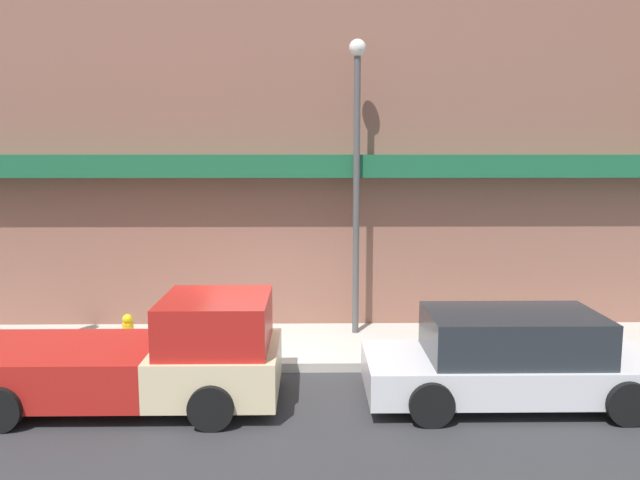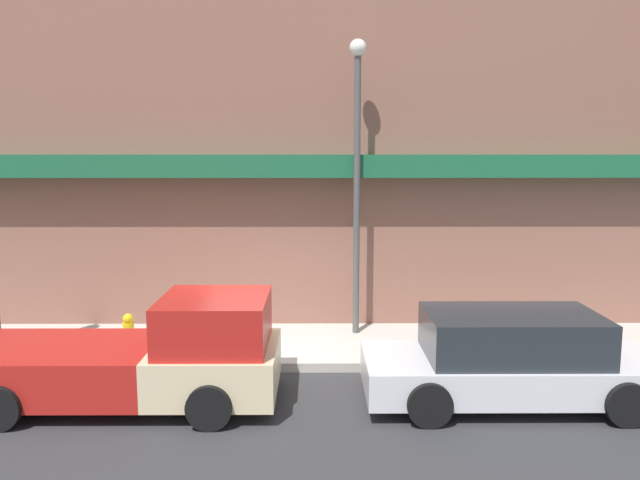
{
  "view_description": "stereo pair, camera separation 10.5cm",
  "coord_description": "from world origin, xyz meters",
  "px_view_note": "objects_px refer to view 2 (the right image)",
  "views": [
    {
      "loc": [
        0.75,
        -11.32,
        4.12
      ],
      "look_at": [
        0.93,
        1.12,
        2.38
      ],
      "focal_mm": 35.0,
      "sensor_mm": 36.0,
      "label": 1
    },
    {
      "loc": [
        0.86,
        -11.32,
        4.12
      ],
      "look_at": [
        0.93,
        1.12,
        2.38
      ],
      "focal_mm": 35.0,
      "sensor_mm": 36.0,
      "label": 2
    }
  ],
  "objects_px": {
    "pickup_truck": "(145,357)",
    "parked_car": "(511,359)",
    "fire_hydrant": "(129,332)",
    "street_lamp": "(357,156)"
  },
  "relations": [
    {
      "from": "pickup_truck",
      "to": "parked_car",
      "type": "height_order",
      "value": "pickup_truck"
    },
    {
      "from": "parked_car",
      "to": "fire_hydrant",
      "type": "height_order",
      "value": "parked_car"
    },
    {
      "from": "pickup_truck",
      "to": "fire_hydrant",
      "type": "xyz_separation_m",
      "value": [
        -0.96,
        2.25,
        -0.23
      ]
    },
    {
      "from": "pickup_truck",
      "to": "parked_car",
      "type": "xyz_separation_m",
      "value": [
        6.03,
        0.0,
        -0.05
      ]
    },
    {
      "from": "pickup_truck",
      "to": "parked_car",
      "type": "distance_m",
      "value": 6.03
    },
    {
      "from": "parked_car",
      "to": "pickup_truck",
      "type": "bearing_deg",
      "value": -178.86
    },
    {
      "from": "pickup_truck",
      "to": "fire_hydrant",
      "type": "relative_size",
      "value": 6.7
    },
    {
      "from": "pickup_truck",
      "to": "parked_car",
      "type": "relative_size",
      "value": 1.05
    },
    {
      "from": "street_lamp",
      "to": "fire_hydrant",
      "type": "bearing_deg",
      "value": -165.17
    },
    {
      "from": "parked_car",
      "to": "street_lamp",
      "type": "distance_m",
      "value": 5.34
    }
  ]
}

